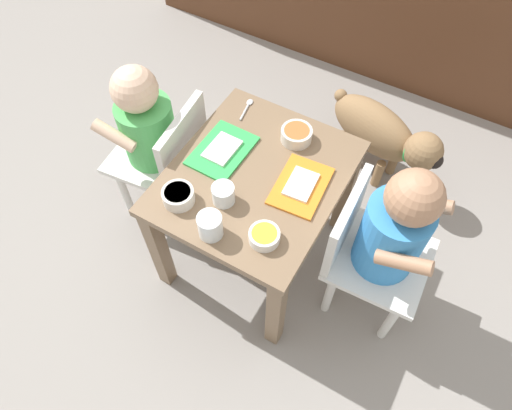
# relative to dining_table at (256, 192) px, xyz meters

# --- Properties ---
(ground_plane) EXTENTS (7.00, 7.00, 0.00)m
(ground_plane) POSITION_rel_dining_table_xyz_m (0.00, 0.00, -0.36)
(ground_plane) COLOR gray
(dining_table) EXTENTS (0.48, 0.56, 0.45)m
(dining_table) POSITION_rel_dining_table_xyz_m (0.00, 0.00, 0.00)
(dining_table) COLOR #7A6047
(dining_table) RESTS_ON ground
(seated_child_left) EXTENTS (0.31, 0.31, 0.64)m
(seated_child_left) POSITION_rel_dining_table_xyz_m (-0.40, 0.02, 0.04)
(seated_child_left) COLOR silver
(seated_child_left) RESTS_ON ground
(seated_child_right) EXTENTS (0.29, 0.29, 0.67)m
(seated_child_right) POSITION_rel_dining_table_xyz_m (0.40, 0.02, 0.06)
(seated_child_right) COLOR silver
(seated_child_right) RESTS_ON ground
(dog) EXTENTS (0.48, 0.27, 0.33)m
(dog) POSITION_rel_dining_table_xyz_m (0.22, 0.56, -0.15)
(dog) COLOR olive
(dog) RESTS_ON ground
(food_tray_left) EXTENTS (0.15, 0.21, 0.02)m
(food_tray_left) POSITION_rel_dining_table_xyz_m (-0.13, 0.03, 0.09)
(food_tray_left) COLOR green
(food_tray_left) RESTS_ON dining_table
(food_tray_right) EXTENTS (0.15, 0.20, 0.02)m
(food_tray_right) POSITION_rel_dining_table_xyz_m (0.13, 0.03, 0.09)
(food_tray_right) COLOR orange
(food_tray_right) RESTS_ON dining_table
(water_cup_left) EXTENTS (0.06, 0.06, 0.06)m
(water_cup_left) POSITION_rel_dining_table_xyz_m (-0.03, -0.12, 0.11)
(water_cup_left) COLOR white
(water_cup_left) RESTS_ON dining_table
(water_cup_right) EXTENTS (0.07, 0.07, 0.07)m
(water_cup_right) POSITION_rel_dining_table_xyz_m (-0.01, -0.23, 0.12)
(water_cup_right) COLOR white
(water_cup_right) RESTS_ON dining_table
(cereal_bowl_right_side) EXTENTS (0.09, 0.09, 0.04)m
(cereal_bowl_right_side) POSITION_rel_dining_table_xyz_m (0.04, 0.18, 0.11)
(cereal_bowl_right_side) COLOR silver
(cereal_bowl_right_side) RESTS_ON dining_table
(veggie_bowl_near) EXTENTS (0.08, 0.08, 0.03)m
(veggie_bowl_near) POSITION_rel_dining_table_xyz_m (0.13, -0.17, 0.10)
(veggie_bowl_near) COLOR white
(veggie_bowl_near) RESTS_ON dining_table
(veggie_bowl_far) EXTENTS (0.09, 0.09, 0.04)m
(veggie_bowl_far) POSITION_rel_dining_table_xyz_m (-0.14, -0.18, 0.11)
(veggie_bowl_far) COLOR silver
(veggie_bowl_far) RESTS_ON dining_table
(spoon_by_left_tray) EXTENTS (0.03, 0.10, 0.01)m
(spoon_by_left_tray) POSITION_rel_dining_table_xyz_m (-0.16, 0.22, 0.09)
(spoon_by_left_tray) COLOR silver
(spoon_by_left_tray) RESTS_ON dining_table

